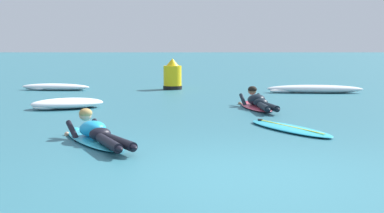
% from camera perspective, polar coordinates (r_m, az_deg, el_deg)
% --- Properties ---
extents(ground_plane, '(120.00, 120.00, 0.00)m').
position_cam_1_polar(ground_plane, '(16.45, 2.58, 1.34)').
color(ground_plane, '#2D6B7A').
extents(surfer_near, '(1.62, 2.50, 0.53)m').
position_cam_1_polar(surfer_near, '(8.66, -9.77, -2.89)').
color(surfer_near, '#2DB2D1').
rests_on(surfer_near, ground).
extents(surfer_far, '(0.86, 2.44, 0.55)m').
position_cam_1_polar(surfer_far, '(12.91, 7.19, 0.38)').
color(surfer_far, '#E54C66').
rests_on(surfer_far, ground).
extents(drifting_surfboard, '(1.53, 2.20, 0.16)m').
position_cam_1_polar(drifting_surfboard, '(9.91, 10.41, -2.26)').
color(drifting_surfboard, '#2DB2D1').
rests_on(drifting_surfboard, ground).
extents(whitewater_mid_left, '(2.32, 0.80, 0.22)m').
position_cam_1_polar(whitewater_mid_left, '(18.16, -13.85, 1.99)').
color(whitewater_mid_left, white).
rests_on(whitewater_mid_left, ground).
extents(whitewater_back, '(1.90, 1.45, 0.25)m').
position_cam_1_polar(whitewater_back, '(13.21, -12.66, 0.31)').
color(whitewater_back, white).
rests_on(whitewater_back, ground).
extents(whitewater_far_band, '(2.96, 0.78, 0.25)m').
position_cam_1_polar(whitewater_far_band, '(17.12, 13.04, 1.77)').
color(whitewater_far_band, white).
rests_on(whitewater_far_band, ground).
extents(channel_marker_buoy, '(0.63, 0.63, 1.02)m').
position_cam_1_polar(channel_marker_buoy, '(17.97, -1.78, 3.11)').
color(channel_marker_buoy, yellow).
rests_on(channel_marker_buoy, ground).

